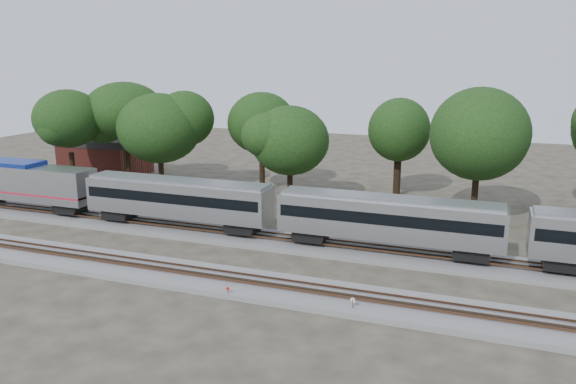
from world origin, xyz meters
TOP-DOWN VIEW (x-y plane):
  - ground at (0.00, 0.00)m, footprint 160.00×160.00m
  - track_far at (0.00, 6.00)m, footprint 160.00×5.00m
  - track_near at (0.00, -4.00)m, footprint 160.00×5.00m
  - train at (19.27, 6.00)m, footprint 116.01×3.32m
  - switch_stand_red at (0.45, -6.33)m, footprint 0.28×0.09m
  - switch_stand_white at (9.06, -5.59)m, footprint 0.34×0.13m
  - switch_lever at (8.40, -5.43)m, footprint 0.57×0.46m
  - brick_building at (-34.61, 25.96)m, footprint 11.04×7.81m
  - tree_0 at (-31.72, 15.98)m, footprint 9.19×9.19m
  - tree_1 at (-27.18, 20.91)m, footprint 9.85×9.85m
  - tree_2 at (-20.78, 18.72)m, footprint 8.14×8.14m
  - tree_3 at (-9.81, 24.21)m, footprint 8.65×8.65m
  - tree_4 at (-4.03, 18.44)m, footprint 7.53×7.53m
  - tree_5 at (6.41, 26.87)m, footprint 8.18×8.18m
  - tree_6 at (15.44, 19.41)m, footprint 9.06×9.06m

SIDE VIEW (x-z plane):
  - ground at x=0.00m, z-range 0.00..0.00m
  - switch_lever at x=8.40m, z-range 0.00..0.30m
  - track_far at x=0.00m, z-range -0.16..0.57m
  - track_near at x=0.00m, z-range -0.16..0.57m
  - switch_stand_red at x=0.45m, z-range 0.12..1.00m
  - switch_stand_white at x=9.06m, z-range 0.15..1.26m
  - brick_building at x=-34.61m, z-range 0.02..5.32m
  - train at x=19.27m, z-range 0.92..5.81m
  - tree_4 at x=-4.03m, z-range 2.08..12.70m
  - tree_2 at x=-20.78m, z-range 2.25..13.73m
  - tree_5 at x=6.41m, z-range 2.26..13.79m
  - tree_3 at x=-9.81m, z-range 2.40..14.59m
  - tree_6 at x=15.44m, z-range 2.51..15.29m
  - tree_0 at x=-31.72m, z-range 2.55..15.50m
  - tree_1 at x=-27.18m, z-range 2.73..16.62m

